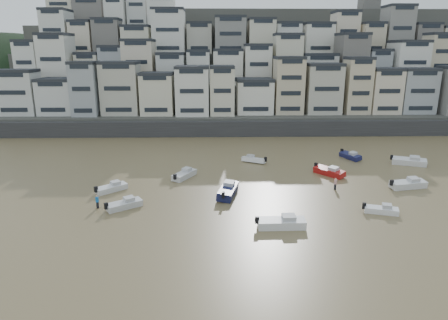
{
  "coord_description": "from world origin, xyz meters",
  "views": [
    {
      "loc": [
        1.58,
        -25.36,
        19.57
      ],
      "look_at": [
        2.91,
        30.0,
        4.0
      ],
      "focal_mm": 32.0,
      "sensor_mm": 36.0,
      "label": 1
    }
  ],
  "objects_px": {
    "boat_i": "(350,155)",
    "person_blue": "(97,202)",
    "boat_d": "(408,183)",
    "boat_h": "(254,159)",
    "boat_e": "(329,171)",
    "boat_f": "(184,173)",
    "boat_b": "(381,209)",
    "person_pink": "(335,184)",
    "boat_g": "(409,160)",
    "boat_j": "(124,203)",
    "boat_a": "(282,221)",
    "boat_k": "(111,187)",
    "boat_c": "(228,189)"
  },
  "relations": [
    {
      "from": "boat_e",
      "to": "boat_f",
      "type": "bearing_deg",
      "value": -125.58
    },
    {
      "from": "boat_b",
      "to": "boat_i",
      "type": "xyz_separation_m",
      "value": [
        4.4,
        24.89,
        0.09
      ]
    },
    {
      "from": "boat_c",
      "to": "boat_g",
      "type": "height_order",
      "value": "boat_c"
    },
    {
      "from": "boat_b",
      "to": "person_pink",
      "type": "distance_m",
      "value": 9.2
    },
    {
      "from": "boat_a",
      "to": "boat_k",
      "type": "distance_m",
      "value": 25.38
    },
    {
      "from": "boat_k",
      "to": "boat_a",
      "type": "bearing_deg",
      "value": -71.63
    },
    {
      "from": "boat_d",
      "to": "boat_f",
      "type": "bearing_deg",
      "value": 158.61
    },
    {
      "from": "person_blue",
      "to": "boat_g",
      "type": "bearing_deg",
      "value": 20.55
    },
    {
      "from": "boat_a",
      "to": "boat_b",
      "type": "height_order",
      "value": "boat_a"
    },
    {
      "from": "boat_a",
      "to": "boat_e",
      "type": "relative_size",
      "value": 1.04
    },
    {
      "from": "boat_i",
      "to": "person_blue",
      "type": "bearing_deg",
      "value": -83.04
    },
    {
      "from": "boat_a",
      "to": "person_pink",
      "type": "bearing_deg",
      "value": 50.87
    },
    {
      "from": "boat_c",
      "to": "boat_k",
      "type": "bearing_deg",
      "value": 96.36
    },
    {
      "from": "boat_h",
      "to": "boat_k",
      "type": "bearing_deg",
      "value": 61.87
    },
    {
      "from": "boat_d",
      "to": "boat_h",
      "type": "xyz_separation_m",
      "value": [
        -21.03,
        14.01,
        -0.16
      ]
    },
    {
      "from": "boat_j",
      "to": "person_pink",
      "type": "relative_size",
      "value": 2.84
    },
    {
      "from": "boat_f",
      "to": "person_blue",
      "type": "relative_size",
      "value": 3.11
    },
    {
      "from": "boat_e",
      "to": "boat_h",
      "type": "distance_m",
      "value": 13.67
    },
    {
      "from": "boat_a",
      "to": "boat_i",
      "type": "relative_size",
      "value": 1.18
    },
    {
      "from": "boat_e",
      "to": "person_blue",
      "type": "height_order",
      "value": "person_blue"
    },
    {
      "from": "boat_g",
      "to": "boat_j",
      "type": "bearing_deg",
      "value": -136.08
    },
    {
      "from": "boat_i",
      "to": "boat_g",
      "type": "bearing_deg",
      "value": 42.45
    },
    {
      "from": "boat_b",
      "to": "boat_h",
      "type": "relative_size",
      "value": 0.92
    },
    {
      "from": "boat_c",
      "to": "boat_k",
      "type": "distance_m",
      "value": 16.54
    },
    {
      "from": "boat_g",
      "to": "boat_h",
      "type": "bearing_deg",
      "value": -163.05
    },
    {
      "from": "boat_k",
      "to": "boat_h",
      "type": "bearing_deg",
      "value": -8.57
    },
    {
      "from": "boat_a",
      "to": "boat_j",
      "type": "height_order",
      "value": "boat_a"
    },
    {
      "from": "boat_d",
      "to": "boat_g",
      "type": "height_order",
      "value": "boat_g"
    },
    {
      "from": "boat_b",
      "to": "boat_g",
      "type": "xyz_separation_m",
      "value": [
        13.29,
        20.73,
        0.24
      ]
    },
    {
      "from": "boat_h",
      "to": "boat_c",
      "type": "bearing_deg",
      "value": 100.7
    },
    {
      "from": "boat_a",
      "to": "boat_c",
      "type": "distance_m",
      "value": 11.98
    },
    {
      "from": "boat_c",
      "to": "boat_g",
      "type": "relative_size",
      "value": 1.11
    },
    {
      "from": "boat_g",
      "to": "boat_k",
      "type": "distance_m",
      "value": 49.83
    },
    {
      "from": "person_pink",
      "to": "boat_f",
      "type": "bearing_deg",
      "value": 165.16
    },
    {
      "from": "boat_i",
      "to": "boat_j",
      "type": "bearing_deg",
      "value": -80.56
    },
    {
      "from": "boat_c",
      "to": "boat_f",
      "type": "relative_size",
      "value": 1.24
    },
    {
      "from": "boat_j",
      "to": "person_blue",
      "type": "bearing_deg",
      "value": 141.6
    },
    {
      "from": "boat_b",
      "to": "person_pink",
      "type": "bearing_deg",
      "value": 127.06
    },
    {
      "from": "boat_i",
      "to": "boat_k",
      "type": "bearing_deg",
      "value": -90.04
    },
    {
      "from": "boat_g",
      "to": "boat_h",
      "type": "relative_size",
      "value": 1.29
    },
    {
      "from": "boat_i",
      "to": "boat_j",
      "type": "height_order",
      "value": "boat_i"
    },
    {
      "from": "boat_a",
      "to": "person_blue",
      "type": "xyz_separation_m",
      "value": [
        -22.37,
        6.36,
        0.07
      ]
    },
    {
      "from": "person_blue",
      "to": "boat_e",
      "type": "bearing_deg",
      "value": 21.11
    },
    {
      "from": "boat_d",
      "to": "boat_g",
      "type": "bearing_deg",
      "value": 52.15
    },
    {
      "from": "boat_e",
      "to": "boat_i",
      "type": "distance_m",
      "value": 11.63
    },
    {
      "from": "boat_i",
      "to": "person_pink",
      "type": "relative_size",
      "value": 2.87
    },
    {
      "from": "person_blue",
      "to": "boat_h",
      "type": "bearing_deg",
      "value": 43.15
    },
    {
      "from": "boat_f",
      "to": "boat_k",
      "type": "relative_size",
      "value": 1.11
    },
    {
      "from": "boat_j",
      "to": "boat_a",
      "type": "bearing_deg",
      "value": -53.21
    },
    {
      "from": "boat_k",
      "to": "person_pink",
      "type": "relative_size",
      "value": 2.82
    }
  ]
}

